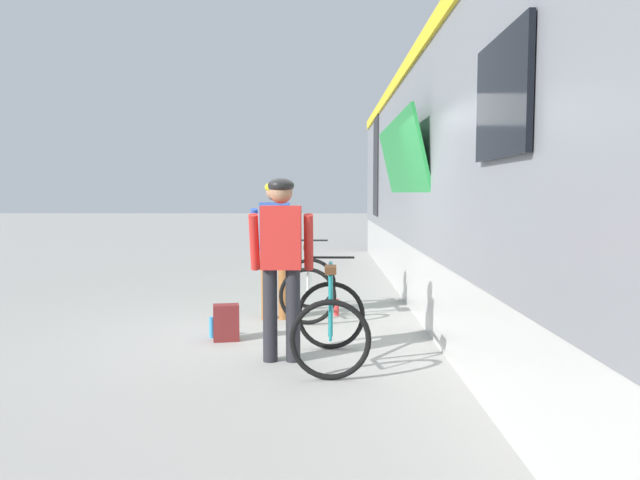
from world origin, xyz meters
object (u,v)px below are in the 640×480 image
at_px(bicycle_far_white, 309,286).
at_px(water_bottle_by_the_backpack, 212,327).
at_px(water_bottle_near_the_bikes, 336,307).
at_px(train_car, 548,164).
at_px(bicycle_near_teal, 331,322).
at_px(backpack_on_platform, 226,323).
at_px(cyclist_far_in_blue, 275,237).
at_px(cyclist_near_in_red, 281,253).

relative_size(bicycle_far_white, water_bottle_by_the_backpack, 4.65).
distance_m(bicycle_far_white, water_bottle_near_the_bikes, 0.46).
distance_m(train_car, bicycle_near_teal, 3.46).
distance_m(water_bottle_near_the_bikes, water_bottle_by_the_backpack, 1.86).
height_order(bicycle_near_teal, backpack_on_platform, bicycle_near_teal).
height_order(cyclist_far_in_blue, backpack_on_platform, cyclist_far_in_blue).
relative_size(bicycle_far_white, water_bottle_near_the_bikes, 4.86).
bearing_deg(water_bottle_near_the_bikes, cyclist_far_in_blue, -165.33).
height_order(cyclist_far_in_blue, bicycle_far_white, cyclist_far_in_blue).
bearing_deg(bicycle_far_white, water_bottle_by_the_backpack, -132.20).
bearing_deg(cyclist_far_in_blue, bicycle_far_white, 21.96).
xyz_separation_m(cyclist_near_in_red, bicycle_far_white, (0.21, 2.09, -0.65)).
bearing_deg(backpack_on_platform, cyclist_near_in_red, -60.52).
relative_size(bicycle_far_white, backpack_on_platform, 2.70).
relative_size(train_car, bicycle_near_teal, 16.79).
relative_size(bicycle_near_teal, bicycle_far_white, 1.00).
xyz_separation_m(bicycle_near_teal, water_bottle_by_the_backpack, (-1.32, 0.99, -0.29)).
distance_m(cyclist_far_in_blue, water_bottle_near_the_bikes, 1.25).
xyz_separation_m(cyclist_far_in_blue, bicycle_near_teal, (0.69, -1.99, -0.65)).
distance_m(cyclist_near_in_red, water_bottle_near_the_bikes, 2.39).
distance_m(train_car, cyclist_near_in_red, 3.58).
distance_m(train_car, backpack_on_platform, 4.22).
height_order(cyclist_far_in_blue, water_bottle_by_the_backpack, cyclist_far_in_blue).
xyz_separation_m(cyclist_far_in_blue, backpack_on_platform, (-0.45, -1.12, -0.85)).
bearing_deg(bicycle_near_teal, bicycle_far_white, 96.77).
bearing_deg(water_bottle_near_the_bikes, backpack_on_platform, -132.98).
xyz_separation_m(cyclist_near_in_red, backpack_on_platform, (-0.67, 0.79, -0.85)).
bearing_deg(water_bottle_near_the_bikes, cyclist_near_in_red, -105.12).
xyz_separation_m(backpack_on_platform, water_bottle_near_the_bikes, (1.24, 1.33, -0.09)).
height_order(bicycle_near_teal, water_bottle_near_the_bikes, bicycle_near_teal).
xyz_separation_m(train_car, bicycle_near_teal, (-2.62, -1.63, -1.56)).
xyz_separation_m(cyclist_near_in_red, water_bottle_near_the_bikes, (0.57, 2.12, -0.94)).
distance_m(cyclist_near_in_red, bicycle_far_white, 2.20).
height_order(train_car, bicycle_near_teal, train_car).
height_order(backpack_on_platform, water_bottle_near_the_bikes, backpack_on_platform).
height_order(water_bottle_near_the_bikes, water_bottle_by_the_backpack, water_bottle_by_the_backpack).
xyz_separation_m(train_car, bicycle_far_white, (-2.88, 0.54, -1.56)).
bearing_deg(bicycle_near_teal, water_bottle_by_the_backpack, 142.99).
relative_size(bicycle_near_teal, water_bottle_by_the_backpack, 4.65).
bearing_deg(cyclist_near_in_red, water_bottle_near_the_bikes, 74.88).
bearing_deg(cyclist_far_in_blue, cyclist_near_in_red, -83.46).
relative_size(backpack_on_platform, water_bottle_by_the_backpack, 1.72).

